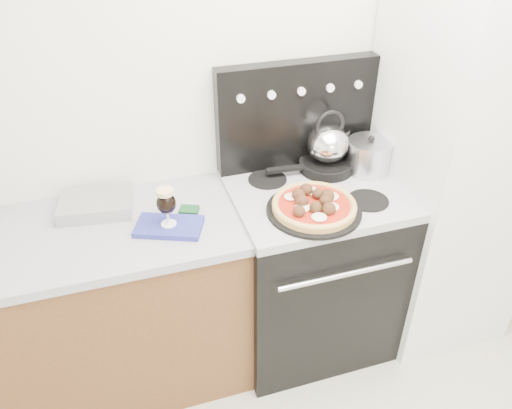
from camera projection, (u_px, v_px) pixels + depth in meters
name	position (u px, v px, depth m)	size (l,w,h in m)	color
room_shell	(427.00, 258.00, 1.34)	(3.52, 3.01, 2.52)	beige
base_cabinet	(82.00, 318.00, 2.26)	(1.45, 0.60, 0.86)	brown
countertop	(60.00, 239.00, 2.01)	(1.48, 0.63, 0.04)	#A3A2AD
stove_body	(310.00, 271.00, 2.51)	(0.76, 0.65, 0.88)	black
cooktop	(316.00, 194.00, 2.25)	(0.76, 0.65, 0.04)	#ADADB2
backguard	(296.00, 114.00, 2.32)	(0.76, 0.08, 0.50)	black
fridge	(454.00, 164.00, 2.38)	(0.64, 0.68, 1.90)	silver
foil_sheet	(96.00, 204.00, 2.13)	(0.30, 0.22, 0.06)	silver
oven_mitt	(169.00, 227.00, 2.03)	(0.27, 0.15, 0.02)	navy
beer_glass	(167.00, 207.00, 1.97)	(0.08, 0.08, 0.17)	black
pizza_pan	(314.00, 210.00, 2.10)	(0.40, 0.40, 0.01)	black
pizza	(314.00, 204.00, 2.08)	(0.35, 0.35, 0.05)	#DCBB5B
skillet	(326.00, 165.00, 2.38)	(0.26, 0.26, 0.05)	black
tea_kettle	(328.00, 141.00, 2.31)	(0.20, 0.20, 0.22)	white
stock_pot	(369.00, 157.00, 2.34)	(0.20, 0.20, 0.15)	silver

